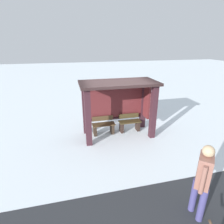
{
  "coord_description": "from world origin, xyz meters",
  "views": [
    {
      "loc": [
        -1.88,
        -6.61,
        3.65
      ],
      "look_at": [
        -0.3,
        -0.13,
        1.09
      ],
      "focal_mm": 29.34,
      "sensor_mm": 36.0,
      "label": 1
    }
  ],
  "objects_px": {
    "bench_center_inside": "(130,124)",
    "person_walking": "(203,177)",
    "bench_left_inside": "(103,127)",
    "bus_shelter": "(119,98)"
  },
  "relations": [
    {
      "from": "bench_center_inside",
      "to": "person_walking",
      "type": "xyz_separation_m",
      "value": [
        0.08,
        -4.34,
        0.72
      ]
    },
    {
      "from": "bench_left_inside",
      "to": "bench_center_inside",
      "type": "relative_size",
      "value": 1.0
    },
    {
      "from": "person_walking",
      "to": "bus_shelter",
      "type": "bearing_deg",
      "value": 97.89
    },
    {
      "from": "bus_shelter",
      "to": "bench_center_inside",
      "type": "xyz_separation_m",
      "value": [
        0.51,
        0.1,
        -1.22
      ]
    },
    {
      "from": "bench_center_inside",
      "to": "person_walking",
      "type": "bearing_deg",
      "value": -88.92
    },
    {
      "from": "bench_left_inside",
      "to": "bus_shelter",
      "type": "bearing_deg",
      "value": -8.87
    },
    {
      "from": "bus_shelter",
      "to": "person_walking",
      "type": "xyz_separation_m",
      "value": [
        0.59,
        -4.24,
        -0.5
      ]
    },
    {
      "from": "bench_center_inside",
      "to": "person_walking",
      "type": "distance_m",
      "value": 4.4
    },
    {
      "from": "bus_shelter",
      "to": "bench_center_inside",
      "type": "distance_m",
      "value": 1.33
    },
    {
      "from": "bench_center_inside",
      "to": "person_walking",
      "type": "relative_size",
      "value": 0.53
    }
  ]
}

